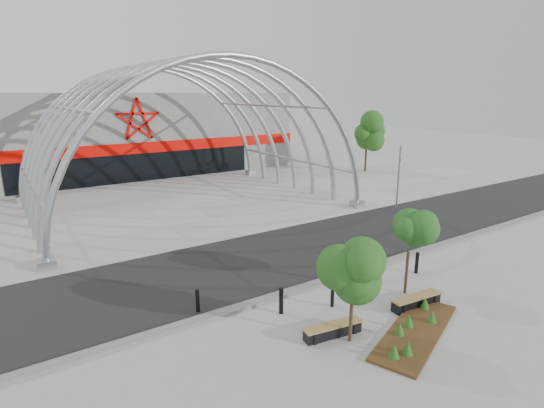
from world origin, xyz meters
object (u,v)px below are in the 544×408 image
(bench_0, at_px, (333,330))
(bench_1, at_px, (416,302))
(bollard_2, at_px, (332,296))
(signal_pole, at_px, (399,176))
(street_tree_0, at_px, (354,266))
(street_tree_1, at_px, (410,235))

(bench_0, bearing_deg, bench_1, -3.55)
(bench_0, relative_size, bollard_2, 2.52)
(signal_pole, height_order, bollard_2, signal_pole)
(street_tree_0, distance_m, bench_0, 2.55)
(street_tree_0, height_order, bench_1, street_tree_0)
(street_tree_1, bearing_deg, bench_0, -170.56)
(street_tree_1, bearing_deg, bollard_2, 166.24)
(signal_pole, distance_m, bollard_2, 16.08)
(street_tree_1, xyz_separation_m, bench_1, (-0.60, -1.02, -2.31))
(street_tree_1, xyz_separation_m, bollard_2, (-3.27, 0.80, -2.11))
(street_tree_0, relative_size, street_tree_1, 1.06)
(street_tree_1, distance_m, bench_0, 5.24)
(street_tree_0, xyz_separation_m, street_tree_1, (4.34, 1.31, -0.15))
(signal_pole, distance_m, bench_1, 15.11)
(bollard_2, bearing_deg, street_tree_1, -13.76)
(bench_0, bearing_deg, signal_pole, 33.94)
(signal_pole, height_order, street_tree_0, signal_pole)
(bench_1, bearing_deg, street_tree_0, -175.65)
(signal_pole, xyz_separation_m, bench_1, (-10.86, -10.28, -2.14))
(street_tree_1, relative_size, bench_1, 1.56)
(street_tree_0, bearing_deg, bollard_2, 63.10)
(street_tree_0, height_order, street_tree_1, street_tree_0)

